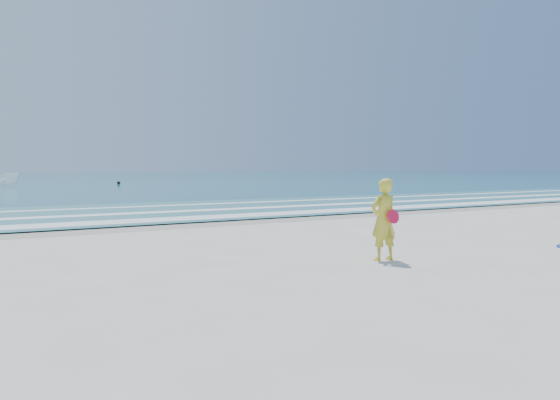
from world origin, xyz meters
TOP-DOWN VIEW (x-y plane):
  - ground at (0.00, 0.00)m, footprint 400.00×400.00m
  - wet_sand at (0.00, 9.00)m, footprint 400.00×2.40m
  - shallow at (0.00, 14.00)m, footprint 400.00×10.00m
  - foam_near at (0.00, 10.30)m, footprint 400.00×1.40m
  - foam_mid at (0.00, 13.20)m, footprint 400.00×0.90m
  - foam_far at (0.00, 16.50)m, footprint 400.00×0.60m
  - buoy at (7.73, 48.04)m, footprint 0.34×0.34m
  - woman at (0.16, 0.75)m, footprint 0.58×0.42m

SIDE VIEW (x-z plane):
  - ground at x=0.00m, z-range 0.00..0.00m
  - wet_sand at x=0.00m, z-range 0.00..0.00m
  - shallow at x=0.00m, z-range 0.04..0.05m
  - foam_near at x=0.00m, z-range 0.05..0.06m
  - foam_mid at x=0.00m, z-range 0.05..0.06m
  - foam_far at x=0.00m, z-range 0.05..0.06m
  - buoy at x=7.73m, z-range 0.04..0.38m
  - woman at x=0.16m, z-range 0.00..1.57m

